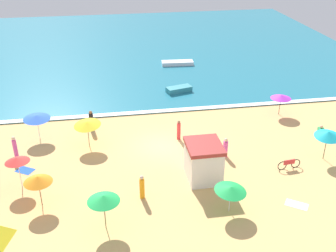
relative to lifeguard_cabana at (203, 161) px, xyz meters
name	(u,v)px	position (x,y,z in m)	size (l,w,h in m)	color
ground_plane	(161,146)	(-2.20, 4.91, -1.38)	(60.00, 60.00, 0.00)	#E5B26B
ocean_water	(132,47)	(-2.20, 32.91, -1.33)	(60.00, 44.00, 0.10)	teal
wave_breaker_foam	(151,111)	(-2.20, 11.21, -1.28)	(57.00, 0.70, 0.01)	white
lifeguard_cabana	(203,161)	(0.00, 0.00, 0.00)	(2.39, 2.73, 2.72)	white
beach_umbrella_0	(38,179)	(-10.80, -1.26, 0.59)	(2.48, 2.48, 2.20)	#4C3823
beach_umbrella_1	(37,117)	(-11.93, 7.74, 0.59)	(2.79, 2.80, 2.18)	silver
beach_umbrella_2	(87,123)	(-7.89, 5.82, 0.64)	(2.93, 2.93, 2.29)	#4C3823
beach_umbrella_3	(328,134)	(9.63, 0.98, 0.74)	(2.62, 2.64, 2.45)	#4C3823
beach_umbrella_4	(103,198)	(-6.86, -4.03, 0.74)	(2.67, 2.67, 2.32)	#4C3823
beach_umbrella_5	(231,189)	(0.74, -3.80, 0.32)	(2.79, 2.78, 1.95)	silver
beach_umbrella_6	(281,97)	(9.43, 8.87, 0.40)	(2.61, 2.61, 1.95)	#4C3823
beach_umbrella_7	(17,160)	(-12.36, 1.00, 0.75)	(2.22, 2.22, 2.34)	silver
parked_bicycle	(289,164)	(6.45, 0.13, -1.00)	(1.82, 0.24, 0.76)	black
beachgoer_0	(142,187)	(-4.43, -1.54, -0.57)	(0.45, 0.45, 1.70)	orange
beachgoer_1	(91,121)	(-7.67, 8.60, -0.53)	(0.48, 0.48, 1.80)	black
beachgoer_3	(225,148)	(2.36, 2.53, -0.64)	(0.45, 0.45, 1.57)	#D84CA5
beachgoer_4	(15,147)	(-13.35, 5.01, -0.52)	(0.43, 0.43, 1.77)	#D84CA5
beachgoer_5	(321,130)	(11.36, 4.68, -1.06)	(0.57, 0.57, 0.79)	green
beachgoer_6	(179,130)	(-0.62, 5.77, -0.58)	(0.43, 0.43, 1.68)	red
beach_towel_0	(25,170)	(-12.46, 3.01, -1.37)	(1.49, 1.36, 0.01)	blue
beach_towel_1	(297,205)	(5.20, -3.90, -1.37)	(1.59, 1.44, 0.01)	white
small_boat_0	(177,63)	(2.73, 24.15, -1.06)	(3.93, 1.49, 0.44)	white
small_boat_1	(179,89)	(1.27, 15.56, -1.01)	(2.81, 1.76, 0.53)	teal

